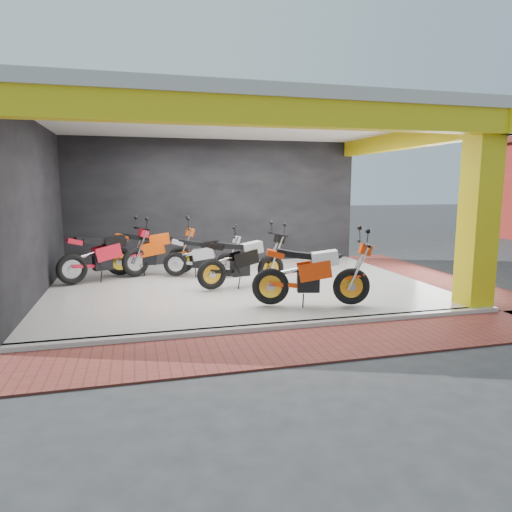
# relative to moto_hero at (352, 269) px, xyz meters

# --- Properties ---
(ground) EXTENTS (80.00, 80.00, 0.00)m
(ground) POSITION_rel_moto_hero_xyz_m (-1.52, 0.32, -0.78)
(ground) COLOR #2D2D30
(ground) RESTS_ON ground
(showroom_floor) EXTENTS (8.00, 6.00, 0.10)m
(showroom_floor) POSITION_rel_moto_hero_xyz_m (-1.52, 2.32, -0.73)
(showroom_floor) COLOR white
(showroom_floor) RESTS_ON ground
(showroom_ceiling) EXTENTS (8.40, 6.40, 0.20)m
(showroom_ceiling) POSITION_rel_moto_hero_xyz_m (-1.52, 2.32, 2.82)
(showroom_ceiling) COLOR beige
(showroom_ceiling) RESTS_ON corner_column
(back_wall) EXTENTS (8.20, 0.20, 3.50)m
(back_wall) POSITION_rel_moto_hero_xyz_m (-1.52, 5.42, 0.97)
(back_wall) COLOR black
(back_wall) RESTS_ON ground
(left_wall) EXTENTS (0.20, 6.20, 3.50)m
(left_wall) POSITION_rel_moto_hero_xyz_m (-5.62, 2.32, 0.97)
(left_wall) COLOR black
(left_wall) RESTS_ON ground
(corner_column) EXTENTS (0.50, 0.50, 3.50)m
(corner_column) POSITION_rel_moto_hero_xyz_m (2.23, -0.43, 0.97)
(corner_column) COLOR gold
(corner_column) RESTS_ON ground
(header_beam_front) EXTENTS (8.40, 0.30, 0.40)m
(header_beam_front) POSITION_rel_moto_hero_xyz_m (-1.52, -0.68, 2.52)
(header_beam_front) COLOR gold
(header_beam_front) RESTS_ON corner_column
(header_beam_right) EXTENTS (0.30, 6.40, 0.40)m
(header_beam_right) POSITION_rel_moto_hero_xyz_m (2.48, 2.32, 2.52)
(header_beam_right) COLOR gold
(header_beam_right) RESTS_ON corner_column
(floor_kerb) EXTENTS (8.00, 0.20, 0.10)m
(floor_kerb) POSITION_rel_moto_hero_xyz_m (-1.52, -0.70, -0.73)
(floor_kerb) COLOR white
(floor_kerb) RESTS_ON ground
(paver_front) EXTENTS (9.00, 1.40, 0.03)m
(paver_front) POSITION_rel_moto_hero_xyz_m (-1.52, -1.48, -0.77)
(paver_front) COLOR brown
(paver_front) RESTS_ON ground
(paver_right) EXTENTS (1.40, 7.00, 0.03)m
(paver_right) POSITION_rel_moto_hero_xyz_m (3.28, 2.32, -0.77)
(paver_right) COLOR brown
(paver_right) RESTS_ON ground
(moto_hero) EXTENTS (2.37, 1.36, 1.37)m
(moto_hero) POSITION_rel_moto_hero_xyz_m (0.00, 0.00, 0.00)
(moto_hero) COLOR #EE3A0A
(moto_hero) RESTS_ON showroom_floor
(moto_row_a) EXTENTS (2.26, 1.24, 1.31)m
(moto_row_a) POSITION_rel_moto_hero_xyz_m (-0.87, 2.14, -0.03)
(moto_row_a) COLOR black
(moto_row_a) RESTS_ON showroom_floor
(moto_row_b) EXTENTS (2.06, 1.21, 1.18)m
(moto_row_b) POSITION_rel_moto_hero_xyz_m (-1.61, 3.13, -0.09)
(moto_row_b) COLOR #AEB1B6
(moto_row_b) RESTS_ON showroom_floor
(moto_row_c) EXTENTS (2.28, 0.99, 1.36)m
(moto_row_c) POSITION_rel_moto_hero_xyz_m (-2.66, 3.78, -0.00)
(moto_row_c) COLOR #EB4D09
(moto_row_c) RESTS_ON showroom_floor
(moto_row_d) EXTENTS (2.39, 1.65, 1.37)m
(moto_row_d) POSITION_rel_moto_hero_xyz_m (-3.74, 3.69, 0.00)
(moto_row_d) COLOR red
(moto_row_d) RESTS_ON showroom_floor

